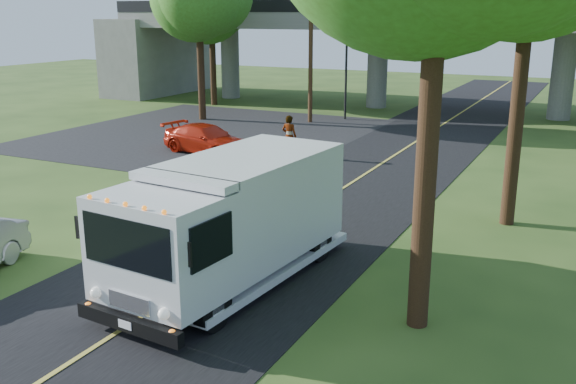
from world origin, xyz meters
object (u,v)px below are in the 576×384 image
Objects in this scene: step_van at (232,218)px; pedestrian at (289,136)px; red_sedan at (207,139)px; utility_pole at (311,45)px; traffic_signal at (346,68)px.

pedestrian is at bearing 115.61° from step_van.
pedestrian is at bearing -66.06° from red_sedan.
pedestrian is (3.22, -9.41, -3.61)m from utility_pole.
step_van is (8.29, -22.82, -2.92)m from utility_pole.
red_sedan is (-2.19, -12.33, -2.52)m from traffic_signal.
step_van reaches higher than pedestrian.
step_van is 3.84× the size of pedestrian.
red_sedan is 4.04m from pedestrian.
step_van is at bearing -70.04° from utility_pole.
traffic_signal is 2.65× the size of pedestrian.
pedestrian is (1.72, -11.41, -2.22)m from traffic_signal.
step_van is 1.62× the size of red_sedan.
utility_pole is 4.59× the size of pedestrian.
red_sedan is (-8.98, 12.48, -1.00)m from step_van.
red_sedan is at bearing -100.09° from traffic_signal.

